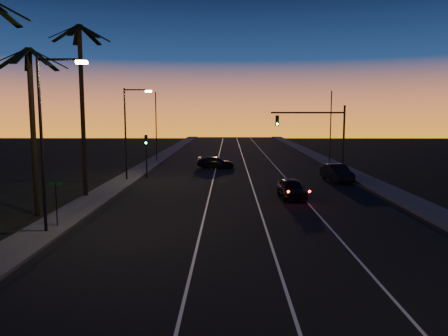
{
  "coord_description": "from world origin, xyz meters",
  "views": [
    {
      "loc": [
        -1.52,
        -1.94,
        6.18
      ],
      "look_at": [
        -1.8,
        23.69,
        3.0
      ],
      "focal_mm": 35.0,
      "sensor_mm": 36.0,
      "label": 1
    }
  ],
  "objects_px": {
    "signal_mast": "(319,129)",
    "right_car": "(337,173)",
    "cross_car": "(216,162)",
    "lead_car": "(292,189)"
  },
  "relations": [
    {
      "from": "signal_mast",
      "to": "right_car",
      "type": "distance_m",
      "value": 4.7
    },
    {
      "from": "right_car",
      "to": "cross_car",
      "type": "distance_m",
      "value": 15.23
    },
    {
      "from": "lead_car",
      "to": "right_car",
      "type": "bearing_deg",
      "value": 56.8
    },
    {
      "from": "signal_mast",
      "to": "lead_car",
      "type": "xyz_separation_m",
      "value": [
        -4.03,
        -10.27,
        -4.05
      ]
    },
    {
      "from": "lead_car",
      "to": "signal_mast",
      "type": "bearing_deg",
      "value": 68.56
    },
    {
      "from": "signal_mast",
      "to": "cross_car",
      "type": "height_order",
      "value": "signal_mast"
    },
    {
      "from": "lead_car",
      "to": "right_car",
      "type": "height_order",
      "value": "right_car"
    },
    {
      "from": "lead_car",
      "to": "cross_car",
      "type": "xyz_separation_m",
      "value": [
        -6.11,
        18.2,
        -0.09
      ]
    },
    {
      "from": "right_car",
      "to": "cross_car",
      "type": "xyz_separation_m",
      "value": [
        -11.43,
        10.06,
        -0.16
      ]
    },
    {
      "from": "lead_car",
      "to": "right_car",
      "type": "distance_m",
      "value": 9.72
    }
  ]
}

